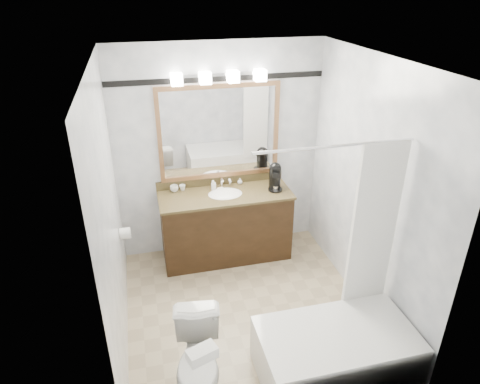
# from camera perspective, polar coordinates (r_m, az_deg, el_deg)

# --- Properties ---
(room) EXTENTS (2.42, 2.62, 2.52)m
(room) POSITION_cam_1_polar(r_m,az_deg,el_deg) (3.85, 1.09, -1.56)
(room) COLOR tan
(room) RESTS_ON ground
(vanity) EXTENTS (1.53, 0.58, 0.97)m
(vanity) POSITION_cam_1_polar(r_m,az_deg,el_deg) (5.11, -1.92, -4.30)
(vanity) COLOR black
(vanity) RESTS_ON ground
(mirror) EXTENTS (1.40, 0.04, 1.10)m
(mirror) POSITION_cam_1_polar(r_m,az_deg,el_deg) (4.90, -2.77, 7.94)
(mirror) COLOR #A8754C
(mirror) RESTS_ON room
(vanity_light_bar) EXTENTS (1.02, 0.14, 0.12)m
(vanity_light_bar) POSITION_cam_1_polar(r_m,az_deg,el_deg) (4.69, -2.80, 15.09)
(vanity_light_bar) COLOR silver
(vanity_light_bar) RESTS_ON room
(accent_stripe) EXTENTS (2.40, 0.01, 0.06)m
(accent_stripe) POSITION_cam_1_polar(r_m,az_deg,el_deg) (4.76, -2.95, 14.85)
(accent_stripe) COLOR black
(accent_stripe) RESTS_ON room
(bathtub) EXTENTS (1.30, 0.75, 1.96)m
(bathtub) POSITION_cam_1_polar(r_m,az_deg,el_deg) (3.94, 12.84, -19.32)
(bathtub) COLOR white
(bathtub) RESTS_ON ground
(tp_roll) EXTENTS (0.11, 0.12, 0.12)m
(tp_roll) POSITION_cam_1_polar(r_m,az_deg,el_deg) (4.61, -15.07, -5.34)
(tp_roll) COLOR white
(tp_roll) RESTS_ON room
(toilet) EXTENTS (0.47, 0.71, 0.68)m
(toilet) POSITION_cam_1_polar(r_m,az_deg,el_deg) (3.66, -5.56, -21.69)
(toilet) COLOR white
(toilet) RESTS_ON ground
(tissue_box) EXTENTS (0.24, 0.18, 0.09)m
(tissue_box) POSITION_cam_1_polar(r_m,az_deg,el_deg) (3.20, -5.07, -20.69)
(tissue_box) COLOR white
(tissue_box) RESTS_ON toilet
(coffee_maker) EXTENTS (0.17, 0.21, 0.32)m
(coffee_maker) POSITION_cam_1_polar(r_m,az_deg,el_deg) (4.98, 4.69, 2.21)
(coffee_maker) COLOR black
(coffee_maker) RESTS_ON vanity
(cup_left) EXTENTS (0.11, 0.11, 0.08)m
(cup_left) POSITION_cam_1_polar(r_m,az_deg,el_deg) (5.00, -8.76, 0.46)
(cup_left) COLOR white
(cup_left) RESTS_ON vanity
(cup_right) EXTENTS (0.09, 0.09, 0.07)m
(cup_right) POSITION_cam_1_polar(r_m,az_deg,el_deg) (5.02, -7.68, 0.58)
(cup_right) COLOR white
(cup_right) RESTS_ON vanity
(soap_bottle_a) EXTENTS (0.06, 0.06, 0.12)m
(soap_bottle_a) POSITION_cam_1_polar(r_m,az_deg,el_deg) (5.00, -3.55, 0.95)
(soap_bottle_a) COLOR white
(soap_bottle_a) RESTS_ON vanity
(soap_bottle_b) EXTENTS (0.08, 0.08, 0.08)m
(soap_bottle_b) POSITION_cam_1_polar(r_m,az_deg,el_deg) (5.13, -0.01, 1.47)
(soap_bottle_b) COLOR white
(soap_bottle_b) RESTS_ON vanity
(soap_bar) EXTENTS (0.08, 0.07, 0.02)m
(soap_bar) POSITION_cam_1_polar(r_m,az_deg,el_deg) (5.01, -2.64, 0.44)
(soap_bar) COLOR beige
(soap_bar) RESTS_ON vanity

